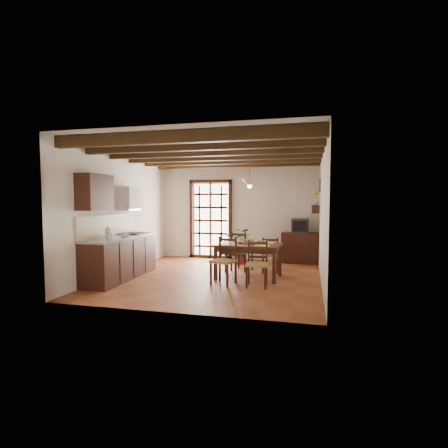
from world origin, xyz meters
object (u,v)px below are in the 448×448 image
(kitchen_counter, at_px, (121,257))
(potted_plant, at_px, (240,242))
(crt_tv, at_px, (300,226))
(chair_near_left, at_px, (224,269))
(dining_table, at_px, (249,248))
(chair_far_right, at_px, (270,261))
(pendant_lamp, at_px, (250,183))
(chair_near_right, at_px, (257,272))
(sideboard, at_px, (300,248))
(chair_far_left, at_px, (242,258))

(kitchen_counter, distance_m, potted_plant, 3.23)
(kitchen_counter, xyz_separation_m, crt_tv, (3.72, 2.82, 0.53))
(chair_near_left, height_order, potted_plant, potted_plant)
(dining_table, xyz_separation_m, chair_far_right, (0.40, 0.68, -0.39))
(kitchen_counter, xyz_separation_m, pendant_lamp, (2.68, 0.81, 1.60))
(chair_near_right, xyz_separation_m, sideboard, (0.75, 2.84, 0.13))
(chair_near_left, relative_size, chair_far_right, 1.13)
(sideboard, distance_m, crt_tv, 0.60)
(dining_table, height_order, pendant_lamp, pendant_lamp)
(chair_near_left, height_order, chair_near_right, chair_near_left)
(chair_far_left, xyz_separation_m, sideboard, (1.33, 1.38, 0.11))
(chair_far_left, bearing_deg, chair_near_left, 104.34)
(chair_near_right, bearing_deg, dining_table, 109.00)
(pendant_lamp, bearing_deg, chair_far_left, 115.23)
(chair_far_left, distance_m, chair_far_right, 0.69)
(chair_far_right, bearing_deg, kitchen_counter, 18.34)
(chair_near_left, xyz_separation_m, potted_plant, (-0.13, 2.36, 0.27))
(chair_far_left, xyz_separation_m, crt_tv, (1.33, 1.38, 0.71))
(kitchen_counter, bearing_deg, sideboard, 37.24)
(pendant_lamp, bearing_deg, crt_tv, 62.60)
(sideboard, bearing_deg, chair_near_right, -101.84)
(potted_plant, bearing_deg, pendant_lamp, -71.79)
(pendant_lamp, bearing_deg, chair_near_right, -70.67)
(kitchen_counter, height_order, potted_plant, potted_plant)
(chair_near_left, bearing_deg, sideboard, 78.78)
(kitchen_counter, distance_m, chair_near_right, 2.97)
(chair_far_right, bearing_deg, pendant_lamp, 49.48)
(chair_near_right, bearing_deg, chair_far_left, 109.18)
(kitchen_counter, height_order, chair_near_left, kitchen_counter)
(potted_plant, bearing_deg, chair_near_right, -71.40)
(chair_far_left, bearing_deg, pendant_lamp, 133.49)
(dining_table, relative_size, potted_plant, 0.71)
(chair_near_right, bearing_deg, crt_tv, 72.42)
(chair_far_right, xyz_separation_m, sideboard, (0.64, 1.43, 0.15))
(chair_near_left, height_order, chair_far_left, chair_far_left)
(kitchen_counter, bearing_deg, pendant_lamp, 16.92)
(chair_far_left, relative_size, pendant_lamp, 1.13)
(kitchen_counter, xyz_separation_m, chair_near_right, (2.97, -0.01, -0.19))
(chair_far_right, bearing_deg, chair_far_left, -10.09)
(dining_table, xyz_separation_m, potted_plant, (-0.52, 1.69, -0.08))
(chair_far_left, bearing_deg, potted_plant, -58.44)
(chair_near_left, xyz_separation_m, chair_far_left, (0.10, 1.40, 0.00))
(chair_near_left, relative_size, pendant_lamp, 1.12)
(kitchen_counter, xyz_separation_m, sideboard, (3.72, 2.83, -0.06))
(sideboard, bearing_deg, crt_tv, -87.05)
(crt_tv, bearing_deg, dining_table, -114.05)
(potted_plant, bearing_deg, chair_far_right, -47.72)
(kitchen_counter, distance_m, sideboard, 4.67)
(chair_far_left, relative_size, crt_tv, 2.10)
(dining_table, height_order, sideboard, sideboard)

